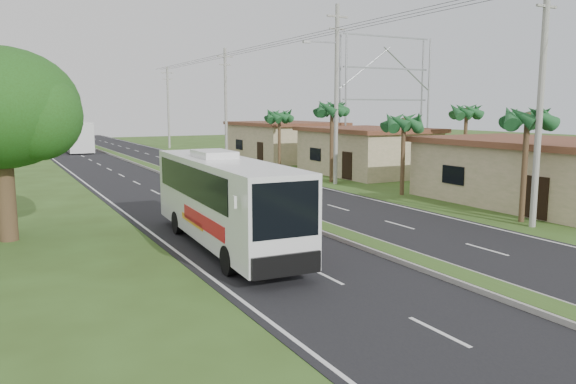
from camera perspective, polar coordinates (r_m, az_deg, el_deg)
name	(u,v)px	position (r m, az deg, el deg)	size (l,w,h in m)	color
ground	(413,262)	(19.69, 12.55, -6.96)	(180.00, 180.00, 0.00)	#344B1B
road_asphalt	(209,188)	(36.89, -8.06, 0.36)	(14.00, 160.00, 0.02)	black
median_strip	(209,187)	(36.88, -8.06, 0.50)	(1.20, 160.00, 0.18)	gray
lane_edge_left	(102,196)	(35.20, -18.35, -0.40)	(0.12, 160.00, 0.01)	silver
lane_edge_right	(298,182)	(39.66, 1.07, 0.99)	(0.12, 160.00, 0.01)	silver
shop_near	(540,171)	(33.55, 24.25, 1.93)	(8.60, 12.60, 3.52)	tan
shop_mid	(366,151)	(45.08, 7.97, 4.19)	(7.60, 10.60, 3.67)	tan
shop_far	(284,141)	(56.96, -0.36, 5.23)	(8.60, 11.60, 3.82)	tan
palm_verge_a	(528,118)	(27.60, 23.16, 6.91)	(2.40, 2.40, 5.45)	#473321
palm_verge_b	(404,122)	(34.24, 11.69, 6.95)	(2.40, 2.40, 5.05)	#473321
palm_verge_c	(332,109)	(39.54, 4.49, 8.39)	(2.40, 2.40, 5.85)	#473321
palm_verge_d	(279,116)	(47.61, -0.90, 7.74)	(2.40, 2.40, 5.25)	#473321
palm_behind_shop	(466,112)	(41.94, 17.68, 7.76)	(2.40, 2.40, 5.65)	#473321
utility_pole_a	(541,97)	(26.59, 24.28, 8.82)	(1.60, 0.28, 11.00)	gray
utility_pole_b	(336,92)	(38.54, 4.90, 10.07)	(3.20, 0.28, 12.00)	gray
utility_pole_c	(226,103)	(56.38, -6.34, 8.95)	(1.60, 0.28, 11.00)	gray
utility_pole_d	(168,106)	(75.31, -12.07, 8.50)	(1.60, 0.28, 10.50)	gray
billboard_lattice	(386,91)	(56.18, 9.91, 10.05)	(10.18, 1.18, 12.07)	gray
coach_bus_main	(223,196)	(21.03, -6.60, -0.36)	(2.88, 11.16, 3.57)	white
coach_bus_far	(76,135)	(73.17, -20.70, 5.48)	(3.14, 12.32, 3.56)	silver
motorcyclist	(296,213)	(24.02, 0.84, -2.14)	(1.85, 0.80, 2.12)	black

